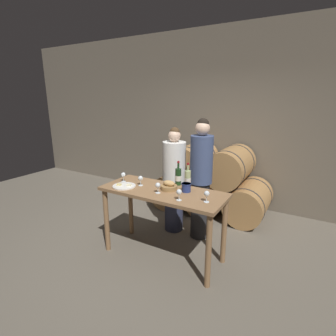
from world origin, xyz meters
The scene contains 16 objects.
ground_plane centered at (0.00, 0.00, 0.00)m, with size 10.00×10.00×0.00m, color #665E51.
stone_wall_back centered at (0.00, 2.22, 1.60)m, with size 10.00×0.12×3.20m.
barrel_stack centered at (0.00, 1.63, 0.54)m, with size 2.01×0.94×1.20m.
tasting_table centered at (0.00, 0.00, 0.76)m, with size 1.55×0.63×0.90m.
person_left centered at (-0.22, 0.69, 0.80)m, with size 0.34×0.34×1.58m.
person_right centered at (0.20, 0.69, 0.89)m, with size 0.31×0.31×1.73m.
wine_bottle_red centered at (0.06, 0.27, 1.01)m, with size 0.08×0.08×0.31m.
wine_bottle_white centered at (0.21, 0.25, 1.01)m, with size 0.08×0.08×0.31m.
blue_crock centered at (0.27, 0.10, 0.96)m, with size 0.12×0.12×0.10m.
bread_basket centered at (0.05, 0.06, 0.94)m, with size 0.20×0.20×0.12m.
cheese_plate centered at (-0.49, -0.13, 0.91)m, with size 0.29×0.29×0.04m.
wine_glass_far_left centered at (-0.63, 0.02, 0.99)m, with size 0.06×0.06×0.13m.
wine_glass_left centered at (-0.34, 0.01, 0.99)m, with size 0.06×0.06×0.13m.
wine_glass_center centered at (0.00, -0.11, 0.99)m, with size 0.06×0.06×0.13m.
wine_glass_right centered at (0.32, -0.18, 0.99)m, with size 0.06×0.06×0.13m.
wine_glass_far_right centered at (0.60, -0.08, 0.99)m, with size 0.06×0.06×0.13m.
Camera 1 is at (1.56, -2.56, 2.00)m, focal length 28.00 mm.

